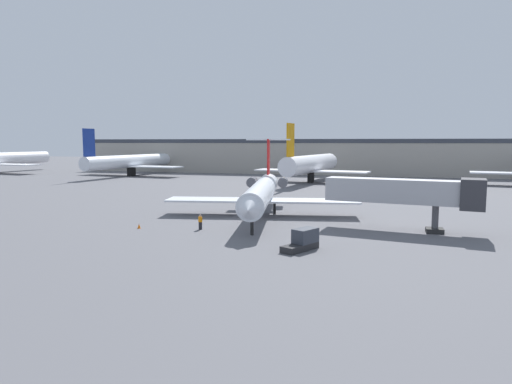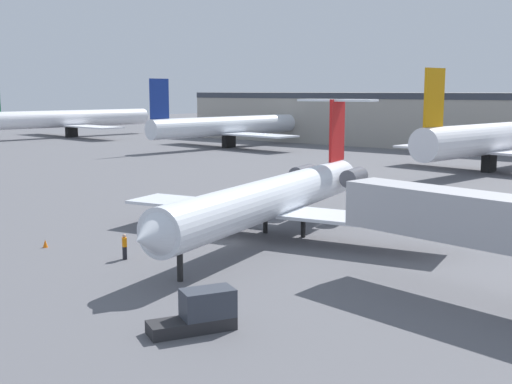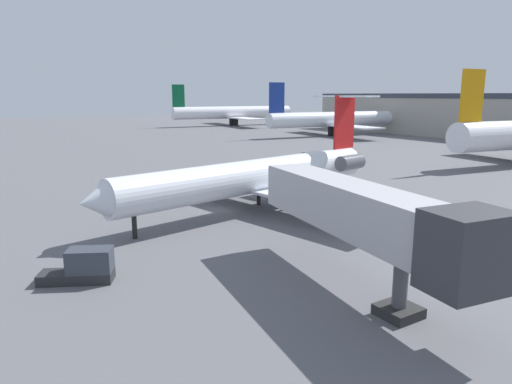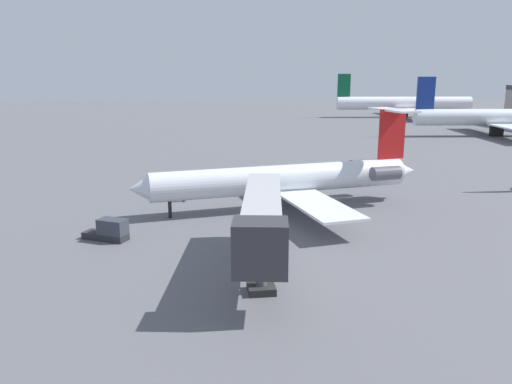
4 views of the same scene
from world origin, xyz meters
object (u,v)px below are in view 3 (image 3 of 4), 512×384
jet_bridge (370,216)px  ground_crew_marshaller (125,207)px  regional_jet (261,175)px  parked_airliner_west_end (233,113)px  traffic_cone_near (90,200)px  parked_airliner_west_mid (333,120)px  baggage_tug_lead (84,267)px

jet_bridge → ground_crew_marshaller: jet_bridge is taller
regional_jet → parked_airliner_west_end: parked_airliner_west_end is taller
traffic_cone_near → parked_airliner_west_mid: 82.74m
ground_crew_marshaller → parked_airliner_west_mid: size_ratio=0.05×
ground_crew_marshaller → traffic_cone_near: size_ratio=3.07×
traffic_cone_near → parked_airliner_west_end: bearing=143.6°
regional_jet → parked_airliner_west_mid: bearing=133.9°
baggage_tug_lead → traffic_cone_near: baggage_tug_lead is taller
regional_jet → parked_airliner_west_end: bearing=151.7°
traffic_cone_near → parked_airliner_west_mid: bearing=122.3°
ground_crew_marshaller → traffic_cone_near: bearing=-168.7°
ground_crew_marshaller → parked_airliner_west_mid: 85.50m
regional_jet → ground_crew_marshaller: bearing=-109.7°
traffic_cone_near → baggage_tug_lead: bearing=-13.7°
jet_bridge → traffic_cone_near: size_ratio=30.59×
regional_jet → jet_bridge: 19.29m
parked_airliner_west_end → ground_crew_marshaller: bearing=-33.9°
traffic_cone_near → parked_airliner_west_mid: size_ratio=0.01×
jet_bridge → traffic_cone_near: jet_bridge is taller
baggage_tug_lead → traffic_cone_near: bearing=166.3°
baggage_tug_lead → parked_airliner_west_mid: bearing=130.5°
parked_airliner_west_end → parked_airliner_west_mid: (48.80, 1.41, -0.17)m
regional_jet → jet_bridge: bearing=-16.4°
regional_jet → parked_airliner_west_end: size_ratio=0.75×
baggage_tug_lead → parked_airliner_west_mid: size_ratio=0.11×
ground_crew_marshaller → baggage_tug_lead: (12.73, -6.17, -0.02)m
ground_crew_marshaller → baggage_tug_lead: baggage_tug_lead is taller
jet_bridge → baggage_tug_lead: (-9.77, -11.97, -3.43)m
jet_bridge → ground_crew_marshaller: 23.48m
ground_crew_marshaller → baggage_tug_lead: 14.14m
parked_airliner_west_mid → baggage_tug_lead: bearing=-49.5°
parked_airliner_west_end → traffic_cone_near: bearing=-36.4°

